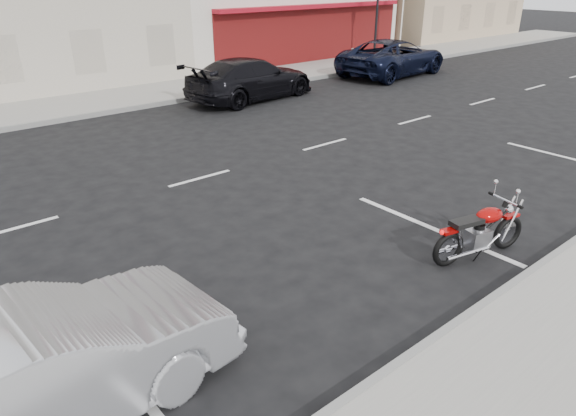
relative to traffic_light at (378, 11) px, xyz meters
name	(u,v)px	position (x,y,z in m)	size (l,w,h in m)	color
ground	(268,160)	(-13.50, -8.33, -2.56)	(120.00, 120.00, 0.00)	black
traffic_light	(378,11)	(0.00, 0.00, 0.00)	(0.26, 0.30, 3.80)	black
fire_hydrant	(353,55)	(-1.50, 0.17, -2.03)	(0.20, 0.20, 0.72)	beige
motorcycle	(510,225)	(-13.14, -14.58, -2.12)	(1.90, 0.76, 0.97)	black
sedan_silver	(28,376)	(-20.50, -13.49, -1.84)	(1.52, 4.36, 1.44)	#ACAEB4
suv_far	(393,57)	(-1.96, -2.77, -1.75)	(2.66, 5.77, 1.60)	black
car_far	(251,79)	(-9.81, -2.57, -1.80)	(2.13, 5.24, 1.52)	black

